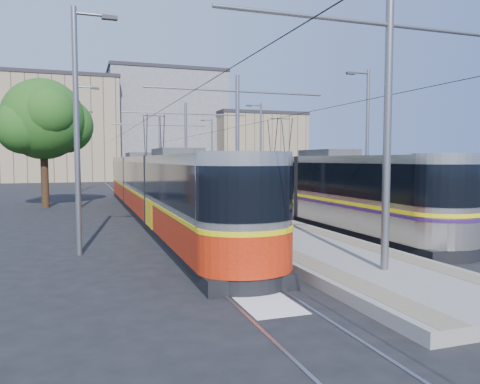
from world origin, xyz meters
name	(u,v)px	position (x,y,z in m)	size (l,w,h in m)	color
ground	(312,252)	(0.00, 0.00, 0.00)	(160.00, 160.00, 0.00)	black
platform	(196,203)	(0.00, 17.00, 0.15)	(4.00, 50.00, 0.30)	gray
tactile_strip_left	(175,202)	(-1.45, 17.00, 0.30)	(0.70, 50.00, 0.01)	gray
tactile_strip_right	(216,200)	(1.45, 17.00, 0.30)	(0.70, 50.00, 0.01)	gray
rails	(196,205)	(0.00, 17.00, 0.02)	(8.71, 70.00, 0.03)	gray
track_arrow	(241,283)	(-3.60, -3.00, 0.01)	(1.20, 5.00, 0.01)	silver
tram_left	(155,186)	(-3.60, 11.50, 1.71)	(2.43, 31.62, 5.50)	black
tram_right	(279,181)	(3.60, 11.01, 1.86)	(2.43, 28.36, 5.50)	black
catenary	(206,137)	(0.00, 14.15, 4.52)	(9.20, 70.00, 7.00)	slate
street_lamps	(183,146)	(0.00, 21.00, 4.18)	(15.18, 38.22, 8.00)	slate
shelter	(230,188)	(0.98, 12.33, 1.48)	(0.68, 1.05, 2.25)	black
tree	(49,121)	(-9.29, 19.03, 5.64)	(5.74, 5.31, 8.34)	#382314
building_left	(61,129)	(-10.00, 60.00, 7.55)	(16.32, 12.24, 15.08)	gray
building_centre	(165,126)	(6.00, 64.00, 8.72)	(18.36, 14.28, 17.42)	gray
building_right	(256,146)	(20.00, 58.00, 5.35)	(14.28, 10.20, 10.67)	gray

